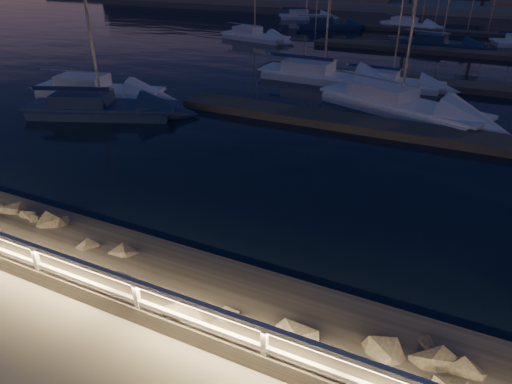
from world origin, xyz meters
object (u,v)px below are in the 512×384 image
at_px(sailboat_e, 253,35).
at_px(sailboat_a, 96,89).
at_px(sailboat_m, 304,16).
at_px(sailboat_i, 328,25).
at_px(sailboat_g, 321,74).
at_px(sailboat_j, 439,43).
at_px(sailboat_c, 396,102).
at_px(sailboat_f, 389,81).
at_px(guard_rail, 215,319).
at_px(sailboat_b, 98,107).
at_px(sailboat_n, 409,24).

bearing_deg(sailboat_e, sailboat_a, -76.40).
bearing_deg(sailboat_m, sailboat_i, -72.97).
height_order(sailboat_g, sailboat_j, sailboat_g).
relative_size(sailboat_c, sailboat_f, 1.44).
distance_m(guard_rail, sailboat_a, 22.29).
relative_size(sailboat_i, sailboat_j, 1.03).
xyz_separation_m(guard_rail, sailboat_e, (-17.48, 37.21, -0.92)).
bearing_deg(sailboat_g, sailboat_b, -120.91).
xyz_separation_m(sailboat_j, sailboat_n, (-4.56, 11.43, -0.00)).
relative_size(sailboat_c, sailboat_g, 1.04).
xyz_separation_m(sailboat_c, sailboat_n, (-4.68, 32.80, -0.05)).
relative_size(sailboat_j, sailboat_n, 1.00).
height_order(sailboat_i, sailboat_j, sailboat_i).
height_order(sailboat_b, sailboat_i, sailboat_b).
bearing_deg(sailboat_a, sailboat_f, 21.42).
height_order(guard_rail, sailboat_f, sailboat_f).
bearing_deg(sailboat_b, sailboat_n, 54.47).
relative_size(sailboat_m, sailboat_n, 0.97).
bearing_deg(guard_rail, sailboat_f, 93.41).
height_order(sailboat_a, sailboat_m, sailboat_a).
distance_m(sailboat_i, sailboat_n, 9.59).
relative_size(sailboat_b, sailboat_e, 1.08).
distance_m(sailboat_c, sailboat_j, 21.38).
xyz_separation_m(sailboat_c, sailboat_f, (-1.40, 5.03, -0.08)).
relative_size(sailboat_f, sailboat_g, 0.73).
height_order(sailboat_f, sailboat_m, sailboat_m).
distance_m(sailboat_e, sailboat_n, 19.85).
bearing_deg(sailboat_e, sailboat_f, -25.95).
height_order(sailboat_e, sailboat_i, sailboat_i).
xyz_separation_m(sailboat_a, sailboat_c, (16.82, 5.12, 0.01)).
bearing_deg(sailboat_n, guard_rail, -61.38).
bearing_deg(sailboat_g, sailboat_n, 90.29).
bearing_deg(sailboat_g, sailboat_f, 7.86).
relative_size(sailboat_a, sailboat_c, 0.84).
relative_size(sailboat_g, sailboat_i, 1.19).
bearing_deg(sailboat_b, sailboat_c, 6.24).
xyz_separation_m(sailboat_g, sailboat_m, (-12.66, 30.66, -0.02)).
relative_size(sailboat_a, sailboat_f, 1.21).
relative_size(guard_rail, sailboat_a, 3.31).
bearing_deg(sailboat_j, sailboat_c, -80.53).
xyz_separation_m(sailboat_c, sailboat_e, (-17.41, 17.57, -0.02)).
bearing_deg(sailboat_f, sailboat_j, 86.33).
bearing_deg(sailboat_f, sailboat_a, -145.83).
distance_m(sailboat_g, sailboat_m, 33.17).
height_order(sailboat_j, sailboat_n, sailboat_j).
relative_size(sailboat_e, sailboat_g, 0.83).
distance_m(sailboat_g, sailboat_n, 28.20).
xyz_separation_m(sailboat_f, sailboat_i, (-11.68, 23.14, 0.06)).
xyz_separation_m(sailboat_e, sailboat_m, (-1.19, 17.72, -0.01)).
bearing_deg(sailboat_f, sailboat_c, -73.67).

